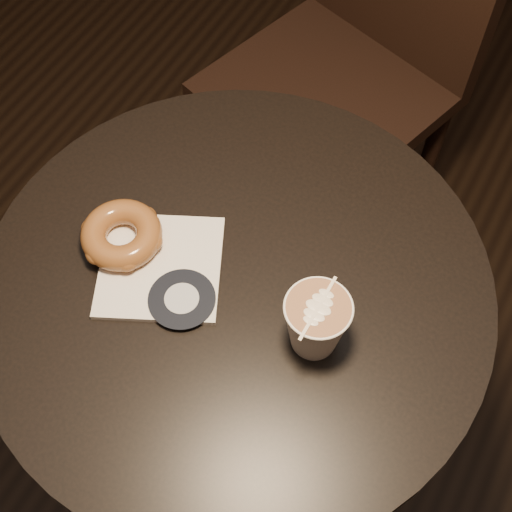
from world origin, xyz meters
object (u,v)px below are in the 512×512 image
cafe_table (239,341)px  doughnut (122,235)px  chair (365,26)px  latte_cup (316,324)px  pastry_bag (160,267)px

cafe_table → doughnut: (-0.16, -0.03, 0.23)m
doughnut → chair: bearing=85.7°
chair → latte_cup: bearing=-54.7°
chair → pastry_bag: size_ratio=6.62×
chair → cafe_table: bearing=-64.1°
cafe_table → chair: chair is taller
pastry_bag → doughnut: doughnut is taller
chair → doughnut: (-0.05, -0.72, 0.17)m
cafe_table → chair: 0.71m
chair → doughnut: bearing=-77.4°
cafe_table → chair: (-0.11, 0.70, 0.05)m
cafe_table → pastry_bag: size_ratio=4.58×
chair → latte_cup: 0.79m
cafe_table → pastry_bag: 0.23m
chair → doughnut: chair is taller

